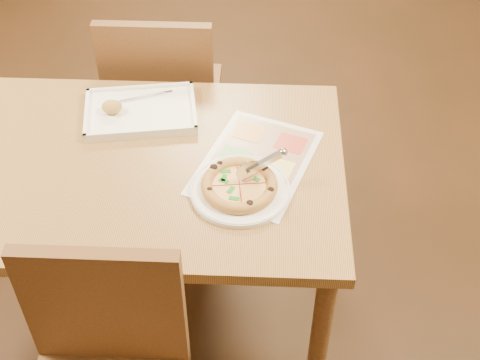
{
  "coord_description": "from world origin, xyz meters",
  "views": [
    {
      "loc": [
        0.39,
        -1.5,
        2.12
      ],
      "look_at": [
        0.33,
        -0.11,
        0.77
      ],
      "focal_mm": 50.0,
      "sensor_mm": 36.0,
      "label": 1
    }
  ],
  "objects_px": {
    "pizza": "(239,185)",
    "appetizer_tray": "(139,112)",
    "chair_far": "(162,87)",
    "pizza_cutter": "(260,165)",
    "menu": "(256,162)",
    "dining_table": "(137,182)",
    "plate": "(240,190)"
  },
  "relations": [
    {
      "from": "chair_far",
      "to": "pizza_cutter",
      "type": "distance_m",
      "value": 0.82
    },
    {
      "from": "dining_table",
      "to": "plate",
      "type": "xyz_separation_m",
      "value": [
        0.33,
        -0.11,
        0.09
      ]
    },
    {
      "from": "plate",
      "to": "pizza_cutter",
      "type": "distance_m",
      "value": 0.1
    },
    {
      "from": "chair_far",
      "to": "pizza_cutter",
      "type": "relative_size",
      "value": 3.34
    },
    {
      "from": "chair_far",
      "to": "pizza",
      "type": "xyz_separation_m",
      "value": [
        0.33,
        -0.72,
        0.18
      ]
    },
    {
      "from": "menu",
      "to": "pizza_cutter",
      "type": "bearing_deg",
      "value": -81.64
    },
    {
      "from": "dining_table",
      "to": "plate",
      "type": "bearing_deg",
      "value": -18.95
    },
    {
      "from": "appetizer_tray",
      "to": "menu",
      "type": "relative_size",
      "value": 0.93
    },
    {
      "from": "plate",
      "to": "menu",
      "type": "distance_m",
      "value": 0.14
    },
    {
      "from": "dining_table",
      "to": "menu",
      "type": "height_order",
      "value": "menu"
    },
    {
      "from": "pizza_cutter",
      "to": "menu",
      "type": "bearing_deg",
      "value": 74.89
    },
    {
      "from": "chair_far",
      "to": "pizza",
      "type": "bearing_deg",
      "value": 114.9
    },
    {
      "from": "plate",
      "to": "pizza_cutter",
      "type": "height_order",
      "value": "pizza_cutter"
    },
    {
      "from": "pizza",
      "to": "dining_table",
      "type": "bearing_deg",
      "value": 161.03
    },
    {
      "from": "menu",
      "to": "chair_far",
      "type": "bearing_deg",
      "value": 122.73
    },
    {
      "from": "dining_table",
      "to": "chair_far",
      "type": "bearing_deg",
      "value": 90.0
    },
    {
      "from": "dining_table",
      "to": "plate",
      "type": "relative_size",
      "value": 4.39
    },
    {
      "from": "menu",
      "to": "dining_table",
      "type": "bearing_deg",
      "value": -177.75
    },
    {
      "from": "dining_table",
      "to": "pizza",
      "type": "height_order",
      "value": "pizza"
    },
    {
      "from": "pizza_cutter",
      "to": "pizza",
      "type": "bearing_deg",
      "value": -176.1
    },
    {
      "from": "pizza",
      "to": "appetizer_tray",
      "type": "relative_size",
      "value": 0.57
    },
    {
      "from": "chair_far",
      "to": "pizza_cutter",
      "type": "height_order",
      "value": "chair_far"
    },
    {
      "from": "plate",
      "to": "dining_table",
      "type": "bearing_deg",
      "value": 161.05
    },
    {
      "from": "plate",
      "to": "pizza",
      "type": "xyz_separation_m",
      "value": [
        -0.0,
        0.0,
        0.02
      ]
    },
    {
      "from": "plate",
      "to": "pizza",
      "type": "relative_size",
      "value": 1.31
    },
    {
      "from": "plate",
      "to": "menu",
      "type": "xyz_separation_m",
      "value": [
        0.04,
        0.13,
        -0.01
      ]
    },
    {
      "from": "chair_far",
      "to": "menu",
      "type": "bearing_deg",
      "value": 122.73
    },
    {
      "from": "chair_far",
      "to": "plate",
      "type": "xyz_separation_m",
      "value": [
        0.33,
        -0.72,
        0.16
      ]
    },
    {
      "from": "dining_table",
      "to": "menu",
      "type": "relative_size",
      "value": 3.02
    },
    {
      "from": "dining_table",
      "to": "chair_far",
      "type": "distance_m",
      "value": 0.61
    },
    {
      "from": "plate",
      "to": "menu",
      "type": "relative_size",
      "value": 0.69
    },
    {
      "from": "dining_table",
      "to": "menu",
      "type": "distance_m",
      "value": 0.39
    }
  ]
}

